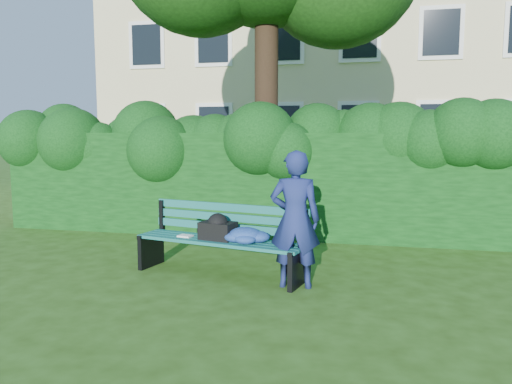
# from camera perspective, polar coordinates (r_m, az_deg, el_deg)

# --- Properties ---
(ground) EXTENTS (80.00, 80.00, 0.00)m
(ground) POSITION_cam_1_polar(r_m,az_deg,el_deg) (6.83, -1.13, -8.52)
(ground) COLOR #2D4911
(ground) RESTS_ON ground
(apartment_building) EXTENTS (16.00, 8.08, 12.00)m
(apartment_building) POSITION_cam_1_polar(r_m,az_deg,el_deg) (20.87, 8.65, 18.35)
(apartment_building) COLOR #CDBE89
(apartment_building) RESTS_ON ground
(hedge) EXTENTS (10.00, 1.00, 1.80)m
(hedge) POSITION_cam_1_polar(r_m,az_deg,el_deg) (8.79, 2.32, 0.89)
(hedge) COLOR black
(hedge) RESTS_ON ground
(park_bench) EXTENTS (2.28, 1.03, 0.89)m
(park_bench) POSITION_cam_1_polar(r_m,az_deg,el_deg) (6.32, -3.41, -5.12)
(park_bench) COLOR #105450
(park_bench) RESTS_ON ground
(man_reading) EXTENTS (0.62, 0.44, 1.61)m
(man_reading) POSITION_cam_1_polar(r_m,az_deg,el_deg) (5.82, 4.48, -3.14)
(man_reading) COLOR navy
(man_reading) RESTS_ON ground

